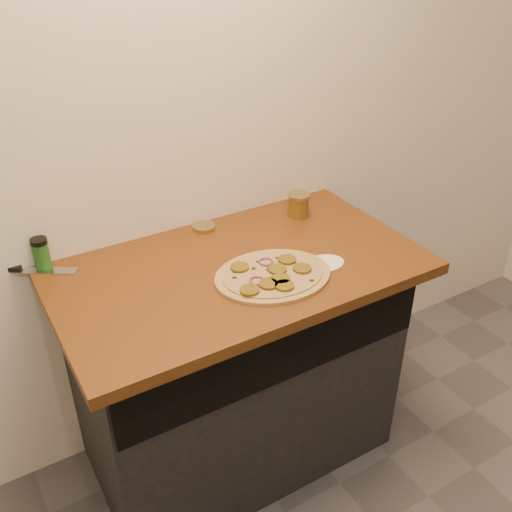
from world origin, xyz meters
TOP-DOWN VIEW (x-y plane):
  - cabinet at (0.00, 1.45)m, footprint 1.10×0.60m
  - countertop at (0.00, 1.42)m, footprint 1.20×0.70m
  - pizza at (0.05, 1.29)m, footprint 0.41×0.41m
  - chefs_knife at (-0.61, 1.73)m, footprint 0.26×0.18m
  - mason_jar_lid at (0.01, 1.69)m, footprint 0.09×0.09m
  - salsa_jar at (0.36, 1.61)m, footprint 0.08×0.08m
  - spice_shaker at (-0.55, 1.72)m, footprint 0.05×0.05m
  - flour_spill at (0.24, 1.28)m, footprint 0.16×0.16m

SIDE VIEW (x-z plane):
  - cabinet at x=0.00m, z-range 0.00..0.86m
  - countertop at x=0.00m, z-range 0.86..0.90m
  - flour_spill at x=0.24m, z-range 0.90..0.90m
  - chefs_knife at x=-0.61m, z-range 0.90..0.91m
  - mason_jar_lid at x=0.01m, z-range 0.90..0.92m
  - pizza at x=0.05m, z-range 0.90..0.92m
  - salsa_jar at x=0.36m, z-range 0.90..0.99m
  - spice_shaker at x=-0.55m, z-range 0.90..1.01m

